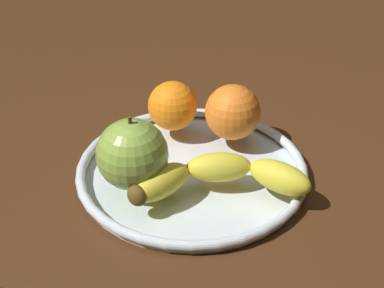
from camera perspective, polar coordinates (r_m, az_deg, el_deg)
ground_plane at (r=72.08cm, az=-0.00°, el=-4.51°), size 146.69×146.69×4.00cm
fruit_bowl at (r=70.32cm, az=-0.00°, el=-2.64°), size 28.50×28.50×1.80cm
banana at (r=64.97cm, az=2.51°, el=-3.24°), size 21.75×9.52×3.53cm
apple at (r=64.62cm, az=-6.01°, el=-1.03°), size 8.30×8.30×9.10cm
orange_center at (r=73.47cm, az=4.09°, el=3.20°), size 7.22×7.22×7.22cm
orange_back_right at (r=75.40cm, az=-1.96°, el=3.85°), size 6.58×6.58×6.58cm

